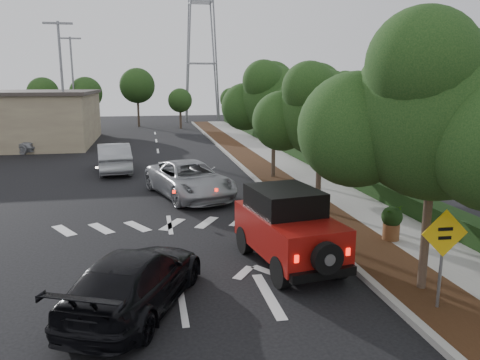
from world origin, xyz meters
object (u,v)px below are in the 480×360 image
object	(u,v)px
black_suv_oncoming	(135,280)
red_jeep	(285,226)
silver_suv_ahead	(189,179)
speed_hump_sign	(443,246)

from	to	relation	value
black_suv_oncoming	red_jeep	bearing A→B (deg)	-130.14
silver_suv_ahead	black_suv_oncoming	size ratio (longest dim) A/B	1.20
black_suv_oncoming	speed_hump_sign	xyz separation A→B (m)	(6.38, -1.45, 0.86)
speed_hump_sign	black_suv_oncoming	bearing A→B (deg)	170.39
red_jeep	black_suv_oncoming	bearing A→B (deg)	-162.62
silver_suv_ahead	black_suv_oncoming	world-z (taller)	silver_suv_ahead
red_jeep	black_suv_oncoming	world-z (taller)	red_jeep
red_jeep	silver_suv_ahead	xyz separation A→B (m)	(-1.91, 8.05, -0.29)
black_suv_oncoming	silver_suv_ahead	bearing A→B (deg)	-77.83
speed_hump_sign	red_jeep	bearing A→B (deg)	128.76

